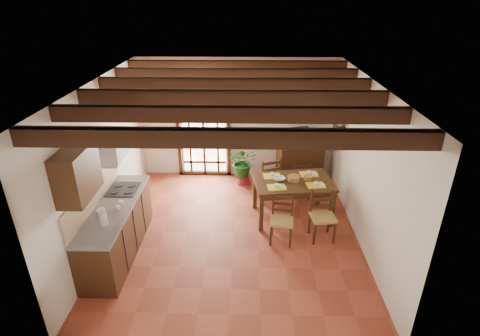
{
  "coord_description": "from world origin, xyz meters",
  "views": [
    {
      "loc": [
        0.24,
        -5.79,
        4.1
      ],
      "look_at": [
        0.1,
        0.4,
        1.15
      ],
      "focal_mm": 28.0,
      "sensor_mm": 36.0,
      "label": 1
    }
  ],
  "objects_px": {
    "chair_far_left": "(267,186)",
    "pendant_lamp": "(297,115)",
    "chair_far_right": "(300,186)",
    "potted_plant": "(243,161)",
    "chair_near_left": "(281,228)",
    "dining_table": "(293,185)",
    "chair_near_right": "(322,224)",
    "sideboard": "(299,163)",
    "kitchen_counter": "(117,229)",
    "crt_tv": "(301,138)"
  },
  "relations": [
    {
      "from": "potted_plant",
      "to": "pendant_lamp",
      "type": "xyz_separation_m",
      "value": [
        0.98,
        -1.31,
        1.51
      ]
    },
    {
      "from": "pendant_lamp",
      "to": "dining_table",
      "type": "bearing_deg",
      "value": -90.0
    },
    {
      "from": "chair_far_right",
      "to": "crt_tv",
      "type": "xyz_separation_m",
      "value": [
        0.07,
        0.83,
        0.8
      ]
    },
    {
      "from": "kitchen_counter",
      "to": "chair_far_right",
      "type": "bearing_deg",
      "value": 30.76
    },
    {
      "from": "dining_table",
      "to": "chair_far_right",
      "type": "height_order",
      "value": "chair_far_right"
    },
    {
      "from": "dining_table",
      "to": "kitchen_counter",
      "type": "bearing_deg",
      "value": -166.32
    },
    {
      "from": "kitchen_counter",
      "to": "chair_near_left",
      "type": "height_order",
      "value": "kitchen_counter"
    },
    {
      "from": "chair_near_right",
      "to": "sideboard",
      "type": "xyz_separation_m",
      "value": [
        -0.13,
        2.34,
        0.15
      ]
    },
    {
      "from": "crt_tv",
      "to": "dining_table",
      "type": "bearing_deg",
      "value": -118.68
    },
    {
      "from": "crt_tv",
      "to": "chair_far_left",
      "type": "bearing_deg",
      "value": -147.77
    },
    {
      "from": "crt_tv",
      "to": "potted_plant",
      "type": "xyz_separation_m",
      "value": [
        -1.32,
        -0.22,
        -0.49
      ]
    },
    {
      "from": "chair_near_right",
      "to": "chair_far_right",
      "type": "bearing_deg",
      "value": 90.64
    },
    {
      "from": "sideboard",
      "to": "crt_tv",
      "type": "relative_size",
      "value": 1.85
    },
    {
      "from": "chair_far_right",
      "to": "sideboard",
      "type": "xyz_separation_m",
      "value": [
        0.07,
        0.84,
        0.17
      ]
    },
    {
      "from": "kitchen_counter",
      "to": "potted_plant",
      "type": "bearing_deg",
      "value": 51.09
    },
    {
      "from": "sideboard",
      "to": "potted_plant",
      "type": "height_order",
      "value": "potted_plant"
    },
    {
      "from": "crt_tv",
      "to": "potted_plant",
      "type": "height_order",
      "value": "potted_plant"
    },
    {
      "from": "pendant_lamp",
      "to": "chair_near_left",
      "type": "bearing_deg",
      "value": -106.44
    },
    {
      "from": "sideboard",
      "to": "kitchen_counter",
      "type": "bearing_deg",
      "value": -151.52
    },
    {
      "from": "pendant_lamp",
      "to": "potted_plant",
      "type": "bearing_deg",
      "value": 126.75
    },
    {
      "from": "chair_far_left",
      "to": "crt_tv",
      "type": "relative_size",
      "value": 1.77
    },
    {
      "from": "kitchen_counter",
      "to": "sideboard",
      "type": "relative_size",
      "value": 2.19
    },
    {
      "from": "chair_far_left",
      "to": "pendant_lamp",
      "type": "distance_m",
      "value": 1.93
    },
    {
      "from": "kitchen_counter",
      "to": "chair_near_left",
      "type": "distance_m",
      "value": 2.84
    },
    {
      "from": "sideboard",
      "to": "pendant_lamp",
      "type": "relative_size",
      "value": 1.21
    },
    {
      "from": "dining_table",
      "to": "chair_far_right",
      "type": "bearing_deg",
      "value": 64.14
    },
    {
      "from": "dining_table",
      "to": "chair_near_right",
      "type": "distance_m",
      "value": 0.94
    },
    {
      "from": "chair_near_left",
      "to": "chair_far_right",
      "type": "bearing_deg",
      "value": 79.0
    },
    {
      "from": "chair_near_right",
      "to": "potted_plant",
      "type": "height_order",
      "value": "potted_plant"
    },
    {
      "from": "kitchen_counter",
      "to": "dining_table",
      "type": "distance_m",
      "value": 3.3
    },
    {
      "from": "kitchen_counter",
      "to": "chair_far_left",
      "type": "bearing_deg",
      "value": 35.92
    },
    {
      "from": "chair_near_left",
      "to": "potted_plant",
      "type": "bearing_deg",
      "value": 115.24
    },
    {
      "from": "chair_far_right",
      "to": "potted_plant",
      "type": "bearing_deg",
      "value": -23.77
    },
    {
      "from": "crt_tv",
      "to": "sideboard",
      "type": "bearing_deg",
      "value": 73.02
    },
    {
      "from": "kitchen_counter",
      "to": "pendant_lamp",
      "type": "bearing_deg",
      "value": 22.71
    },
    {
      "from": "chair_near_left",
      "to": "chair_far_left",
      "type": "xyz_separation_m",
      "value": [
        -0.2,
        1.51,
        0.04
      ]
    },
    {
      "from": "sideboard",
      "to": "crt_tv",
      "type": "bearing_deg",
      "value": -101.15
    },
    {
      "from": "kitchen_counter",
      "to": "potted_plant",
      "type": "relative_size",
      "value": 1.19
    },
    {
      "from": "potted_plant",
      "to": "pendant_lamp",
      "type": "bearing_deg",
      "value": -53.25
    },
    {
      "from": "dining_table",
      "to": "chair_near_right",
      "type": "bearing_deg",
      "value": -63.96
    },
    {
      "from": "dining_table",
      "to": "crt_tv",
      "type": "distance_m",
      "value": 1.71
    },
    {
      "from": "chair_far_right",
      "to": "sideboard",
      "type": "height_order",
      "value": "sideboard"
    },
    {
      "from": "chair_near_left",
      "to": "chair_far_left",
      "type": "bearing_deg",
      "value": 104.8
    },
    {
      "from": "chair_near_left",
      "to": "potted_plant",
      "type": "xyz_separation_m",
      "value": [
        -0.71,
        2.21,
        0.3
      ]
    },
    {
      "from": "sideboard",
      "to": "pendant_lamp",
      "type": "distance_m",
      "value": 2.28
    },
    {
      "from": "chair_near_right",
      "to": "potted_plant",
      "type": "distance_m",
      "value": 2.58
    },
    {
      "from": "potted_plant",
      "to": "crt_tv",
      "type": "bearing_deg",
      "value": 9.61
    },
    {
      "from": "chair_near_left",
      "to": "chair_far_right",
      "type": "distance_m",
      "value": 1.69
    },
    {
      "from": "kitchen_counter",
      "to": "chair_near_left",
      "type": "xyz_separation_m",
      "value": [
        2.81,
        0.38,
        -0.2
      ]
    },
    {
      "from": "dining_table",
      "to": "chair_near_left",
      "type": "bearing_deg",
      "value": -115.79
    }
  ]
}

